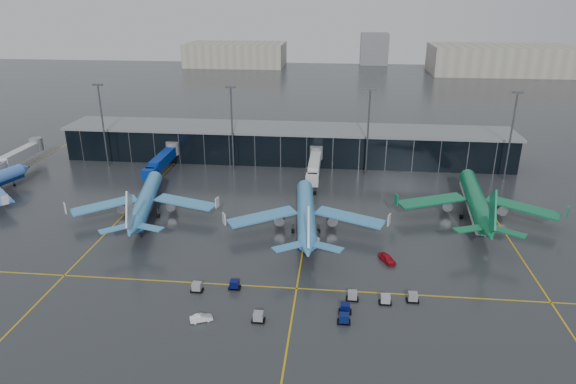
# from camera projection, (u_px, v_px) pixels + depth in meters

# --- Properties ---
(ground) EXTENTS (600.00, 600.00, 0.00)m
(ground) POSITION_uv_depth(u_px,v_px,m) (256.00, 248.00, 109.38)
(ground) COLOR #282B2D
(ground) RESTS_ON ground
(terminal_pier) EXTENTS (142.00, 17.00, 10.70)m
(terminal_pier) POSITION_uv_depth(u_px,v_px,m) (287.00, 143.00, 164.77)
(terminal_pier) COLOR black
(terminal_pier) RESTS_ON ground
(jet_bridges) EXTENTS (94.00, 27.50, 7.20)m
(jet_bridges) POSITION_uv_depth(u_px,v_px,m) (162.00, 161.00, 150.83)
(jet_bridges) COLOR #595B60
(jet_bridges) RESTS_ON ground
(flood_masts) EXTENTS (203.00, 0.50, 25.50)m
(flood_masts) POSITION_uv_depth(u_px,v_px,m) (299.00, 127.00, 150.12)
(flood_masts) COLOR #595B60
(flood_masts) RESTS_ON ground
(distant_hangars) EXTENTS (260.00, 71.00, 22.00)m
(distant_hangars) POSITION_uv_depth(u_px,v_px,m) (391.00, 57.00, 351.36)
(distant_hangars) COLOR #B2AD99
(distant_hangars) RESTS_ON ground
(taxi_lines) EXTENTS (220.00, 120.00, 0.02)m
(taxi_lines) POSITION_uv_depth(u_px,v_px,m) (306.00, 229.00, 118.24)
(taxi_lines) COLOR gold
(taxi_lines) RESTS_ON ground
(airliner_arkefly) EXTENTS (43.72, 47.66, 12.69)m
(airliner_arkefly) POSITION_uv_depth(u_px,v_px,m) (145.00, 190.00, 123.35)
(airliner_arkefly) COLOR #3F94D1
(airliner_arkefly) RESTS_ON ground
(airliner_klm_near) EXTENTS (41.14, 45.87, 13.13)m
(airliner_klm_near) POSITION_uv_depth(u_px,v_px,m) (306.00, 202.00, 115.82)
(airliner_klm_near) COLOR #3F92D0
(airliner_klm_near) RESTS_ON ground
(airliner_aer_lingus) EXTENTS (43.37, 48.28, 13.74)m
(airliner_aer_lingus) POSITION_uv_depth(u_px,v_px,m) (477.00, 190.00, 122.42)
(airliner_aer_lingus) COLOR #0C6C40
(airliner_aer_lingus) RESTS_ON ground
(baggage_carts) EXTENTS (40.96, 10.97, 1.70)m
(baggage_carts) POSITION_uv_depth(u_px,v_px,m) (315.00, 301.00, 89.37)
(baggage_carts) COLOR black
(baggage_carts) RESTS_ON ground
(mobile_airstair) EXTENTS (2.85, 3.60, 3.45)m
(mobile_airstair) POSITION_uv_depth(u_px,v_px,m) (313.00, 240.00, 111.19)
(mobile_airstair) COLOR silver
(mobile_airstair) RESTS_ON ground
(service_van_red) EXTENTS (3.79, 4.89, 1.56)m
(service_van_red) POSITION_uv_depth(u_px,v_px,m) (387.00, 258.00, 103.49)
(service_van_red) COLOR #A90D19
(service_van_red) RESTS_ON ground
(service_van_white) EXTENTS (3.94, 2.65, 1.23)m
(service_van_white) POSITION_uv_depth(u_px,v_px,m) (201.00, 318.00, 84.98)
(service_van_white) COLOR white
(service_van_white) RESTS_ON ground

